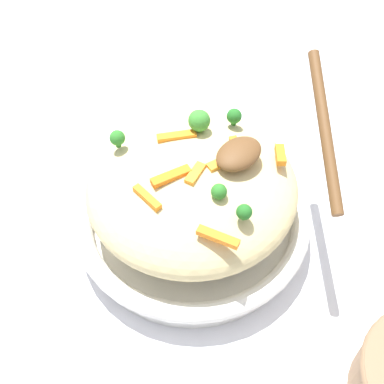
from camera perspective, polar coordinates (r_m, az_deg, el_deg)
The scene contains 17 objects.
ground_plane at distance 0.63m, azimuth 0.00°, elevation -4.49°, with size 2.40×2.40×0.00m, color silver.
serving_bowl at distance 0.61m, azimuth 0.00°, elevation -3.03°, with size 0.28×0.28×0.05m.
pasta_mound at distance 0.56m, azimuth 0.00°, elevation 0.65°, with size 0.24×0.24×0.08m, color #DBC689.
carrot_piece_0 at distance 0.51m, azimuth 0.37°, elevation 2.15°, with size 0.03×0.01×0.01m, color orange.
carrot_piece_1 at distance 0.51m, azimuth -2.15°, elevation 1.60°, with size 0.04×0.01×0.01m, color orange.
carrot_piece_2 at distance 0.50m, azimuth -5.47°, elevation -0.41°, with size 0.04×0.01×0.01m, color orange.
carrot_piece_3 at distance 0.55m, azimuth 10.11°, elevation 4.21°, with size 0.03×0.01×0.01m, color orange.
carrot_piece_4 at distance 0.55m, azimuth -1.77°, elevation 6.44°, with size 0.04×0.01×0.01m, color orange.
carrot_piece_5 at distance 0.53m, azimuth 3.49°, elevation 3.37°, with size 0.03×0.01×0.01m, color orange.
carrot_piece_6 at distance 0.54m, azimuth 5.27°, elevation 4.82°, with size 0.04×0.01×0.01m, color orange.
carrot_piece_7 at distance 0.47m, azimuth 3.00°, elevation -5.19°, with size 0.04×0.01×0.01m, color orange.
broccoli_floret_0 at distance 0.48m, azimuth 6.00°, elevation -2.32°, with size 0.02×0.02×0.02m.
broccoli_floret_1 at distance 0.57m, azimuth 4.86°, elevation 8.64°, with size 0.02×0.02×0.02m.
broccoli_floret_2 at distance 0.50m, azimuth 3.11°, elevation 0.03°, with size 0.02×0.02×0.02m.
broccoli_floret_3 at distance 0.55m, azimuth -8.56°, elevation 6.13°, with size 0.02×0.02×0.02m.
broccoli_floret_4 at distance 0.55m, azimuth 0.83°, elevation 8.15°, with size 0.02×0.02×0.03m.
serving_spoon at distance 0.52m, azimuth 9.13°, elevation 5.43°, with size 0.15×0.15×0.08m.
Camera 1 is at (0.25, 0.25, 0.52)m, focal length 46.50 mm.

